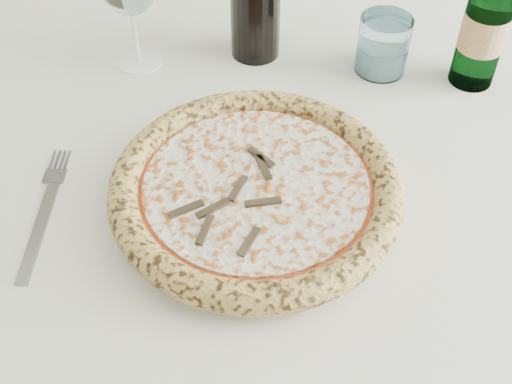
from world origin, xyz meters
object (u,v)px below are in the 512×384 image
tumbler (383,48)px  plate (256,199)px  beer_bottle (487,21)px  dining_table (256,194)px  pizza (256,188)px

tumbler → plate: bearing=-124.3°
beer_bottle → plate: bearing=-142.2°
dining_table → tumbler: tumbler is taller
plate → tumbler: size_ratio=3.68×
pizza → plate: bearing=18.3°
dining_table → pizza: pizza is taller
pizza → beer_bottle: 0.39m
plate → pizza: (-0.00, -0.00, 0.02)m
dining_table → pizza: 0.15m
tumbler → beer_bottle: 0.14m
dining_table → tumbler: (0.18, 0.16, 0.12)m
dining_table → tumbler: bearing=42.0°
dining_table → pizza: bearing=-90.0°
pizza → tumbler: (0.18, 0.26, 0.01)m
dining_table → beer_bottle: beer_bottle is taller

